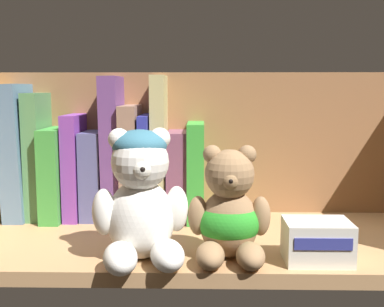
{
  "coord_description": "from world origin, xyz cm",
  "views": [
    {
      "loc": [
        1.2,
        -72.26,
        24.58
      ],
      "look_at": [
        -0.41,
        0.0,
        14.83
      ],
      "focal_mm": 45.63,
      "sensor_mm": 36.0,
      "label": 1
    }
  ],
  "objects_px": {
    "book_0": "(0,151)",
    "book_1": "(21,151)",
    "book_2": "(40,155)",
    "book_11": "(198,170)",
    "book_8": "(147,166)",
    "teddy_bear_smaller": "(229,215)",
    "book_3": "(59,172)",
    "teddy_bear_larger": "(141,199)",
    "book_5": "(95,174)",
    "book_9": "(160,147)",
    "book_10": "(178,174)",
    "small_product_box": "(317,241)",
    "book_4": "(77,166)",
    "book_6": "(115,147)",
    "book_7": "(133,161)"
  },
  "relations": [
    {
      "from": "book_0",
      "to": "book_1",
      "type": "relative_size",
      "value": 0.99
    },
    {
      "from": "book_2",
      "to": "book_11",
      "type": "height_order",
      "value": "book_2"
    },
    {
      "from": "book_8",
      "to": "teddy_bear_smaller",
      "type": "relative_size",
      "value": 1.19
    },
    {
      "from": "book_3",
      "to": "teddy_bear_larger",
      "type": "bearing_deg",
      "value": -52.27
    },
    {
      "from": "book_0",
      "to": "book_5",
      "type": "relative_size",
      "value": 1.52
    },
    {
      "from": "book_9",
      "to": "book_10",
      "type": "distance_m",
      "value": 0.06
    },
    {
      "from": "book_2",
      "to": "small_product_box",
      "type": "bearing_deg",
      "value": -27.12
    },
    {
      "from": "book_2",
      "to": "teddy_bear_larger",
      "type": "bearing_deg",
      "value": -47.42
    },
    {
      "from": "book_0",
      "to": "book_9",
      "type": "bearing_deg",
      "value": 0.0
    },
    {
      "from": "small_product_box",
      "to": "book_2",
      "type": "bearing_deg",
      "value": 152.88
    },
    {
      "from": "book_4",
      "to": "book_8",
      "type": "distance_m",
      "value": 0.12
    },
    {
      "from": "book_5",
      "to": "book_9",
      "type": "height_order",
      "value": "book_9"
    },
    {
      "from": "book_5",
      "to": "book_6",
      "type": "xyz_separation_m",
      "value": [
        0.03,
        0.0,
        0.05
      ]
    },
    {
      "from": "book_0",
      "to": "book_2",
      "type": "distance_m",
      "value": 0.07
    },
    {
      "from": "book_4",
      "to": "book_10",
      "type": "distance_m",
      "value": 0.18
    },
    {
      "from": "small_product_box",
      "to": "book_7",
      "type": "bearing_deg",
      "value": 140.66
    },
    {
      "from": "small_product_box",
      "to": "book_9",
      "type": "bearing_deg",
      "value": 135.2
    },
    {
      "from": "book_6",
      "to": "book_10",
      "type": "relative_size",
      "value": 1.61
    },
    {
      "from": "book_0",
      "to": "book_7",
      "type": "distance_m",
      "value": 0.24
    },
    {
      "from": "book_4",
      "to": "book_0",
      "type": "bearing_deg",
      "value": 180.0
    },
    {
      "from": "book_0",
      "to": "teddy_bear_smaller",
      "type": "distance_m",
      "value": 0.45
    },
    {
      "from": "book_10",
      "to": "teddy_bear_smaller",
      "type": "distance_m",
      "value": 0.23
    },
    {
      "from": "book_5",
      "to": "teddy_bear_larger",
      "type": "height_order",
      "value": "teddy_bear_larger"
    },
    {
      "from": "book_11",
      "to": "book_6",
      "type": "bearing_deg",
      "value": 180.0
    },
    {
      "from": "book_1",
      "to": "book_6",
      "type": "distance_m",
      "value": 0.16
    },
    {
      "from": "book_11",
      "to": "book_9",
      "type": "bearing_deg",
      "value": 180.0
    },
    {
      "from": "book_4",
      "to": "book_8",
      "type": "relative_size",
      "value": 1.0
    },
    {
      "from": "book_8",
      "to": "book_10",
      "type": "distance_m",
      "value": 0.06
    },
    {
      "from": "book_1",
      "to": "teddy_bear_smaller",
      "type": "relative_size",
      "value": 1.53
    },
    {
      "from": "book_2",
      "to": "small_product_box",
      "type": "height_order",
      "value": "book_2"
    },
    {
      "from": "book_9",
      "to": "teddy_bear_larger",
      "type": "distance_m",
      "value": 0.23
    },
    {
      "from": "book_1",
      "to": "book_2",
      "type": "distance_m",
      "value": 0.03
    },
    {
      "from": "book_8",
      "to": "book_1",
      "type": "bearing_deg",
      "value": 180.0
    },
    {
      "from": "book_10",
      "to": "book_11",
      "type": "relative_size",
      "value": 0.91
    },
    {
      "from": "book_2",
      "to": "book_10",
      "type": "xyz_separation_m",
      "value": [
        0.24,
        -0.0,
        -0.03
      ]
    },
    {
      "from": "book_3",
      "to": "book_7",
      "type": "height_order",
      "value": "book_7"
    },
    {
      "from": "book_2",
      "to": "book_9",
      "type": "height_order",
      "value": "book_9"
    },
    {
      "from": "book_10",
      "to": "teddy_bear_smaller",
      "type": "height_order",
      "value": "same"
    },
    {
      "from": "book_8",
      "to": "book_11",
      "type": "height_order",
      "value": "book_8"
    },
    {
      "from": "book_8",
      "to": "teddy_bear_larger",
      "type": "distance_m",
      "value": 0.22
    },
    {
      "from": "book_11",
      "to": "book_0",
      "type": "bearing_deg",
      "value": 180.0
    },
    {
      "from": "book_10",
      "to": "book_11",
      "type": "height_order",
      "value": "book_11"
    },
    {
      "from": "book_3",
      "to": "teddy_bear_smaller",
      "type": "xyz_separation_m",
      "value": [
        0.29,
        -0.21,
        -0.02
      ]
    },
    {
      "from": "book_1",
      "to": "teddy_bear_larger",
      "type": "bearing_deg",
      "value": -43.1
    },
    {
      "from": "book_7",
      "to": "book_0",
      "type": "bearing_deg",
      "value": 180.0
    },
    {
      "from": "book_0",
      "to": "teddy_bear_larger",
      "type": "height_order",
      "value": "book_0"
    },
    {
      "from": "book_1",
      "to": "book_7",
      "type": "height_order",
      "value": "book_1"
    },
    {
      "from": "book_0",
      "to": "book_2",
      "type": "relative_size",
      "value": 1.06
    },
    {
      "from": "book_6",
      "to": "book_11",
      "type": "height_order",
      "value": "book_6"
    },
    {
      "from": "book_1",
      "to": "book_4",
      "type": "height_order",
      "value": "book_1"
    }
  ]
}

